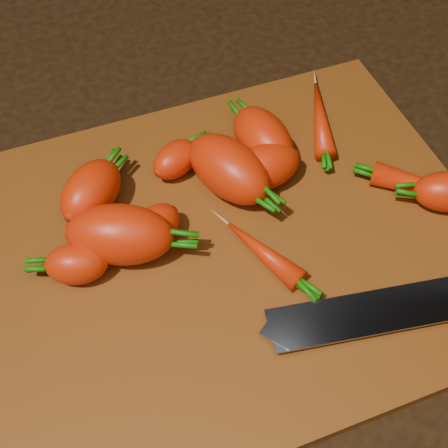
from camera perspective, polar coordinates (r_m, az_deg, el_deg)
name	(u,v)px	position (r m, az deg, el deg)	size (l,w,h in m)	color
ground	(228,253)	(0.61, 0.33, -2.66)	(2.00, 2.00, 0.01)	black
cutting_board	(228,247)	(0.60, 0.34, -2.07)	(0.50, 0.40, 0.01)	brown
carrot_0	(91,191)	(0.62, -12.06, 2.95)	(0.08, 0.05, 0.05)	red
carrot_1	(76,264)	(0.58, -13.38, -3.58)	(0.06, 0.04, 0.04)	red
carrot_2	(229,169)	(0.62, 0.46, 5.08)	(0.10, 0.06, 0.06)	red
carrot_3	(263,138)	(0.66, 3.58, 7.86)	(0.09, 0.05, 0.05)	red
carrot_4	(265,167)	(0.63, 3.79, 5.24)	(0.07, 0.05, 0.05)	red
carrot_5	(176,159)	(0.65, -4.45, 5.91)	(0.05, 0.04, 0.04)	red
carrot_7	(320,118)	(0.70, 8.80, 9.57)	(0.11, 0.02, 0.02)	red
carrot_8	(444,192)	(0.66, 19.44, 2.74)	(0.14, 0.03, 0.03)	red
carrot_9	(263,252)	(0.58, 3.58, -2.57)	(0.09, 0.02, 0.02)	red
carrot_10	(120,235)	(0.58, -9.47, -0.95)	(0.10, 0.06, 0.06)	red
carrot_11	(155,227)	(0.59, -6.36, -0.31)	(0.06, 0.04, 0.04)	red
knife	(423,303)	(0.58, 17.71, -6.93)	(0.38, 0.10, 0.02)	gray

